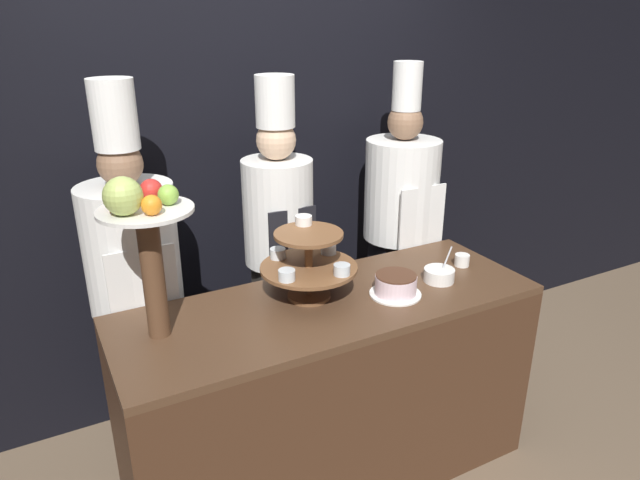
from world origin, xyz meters
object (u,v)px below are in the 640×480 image
(cake_round, at_px, (396,285))
(chef_center_right, at_px, (400,222))
(cup_white, at_px, (462,260))
(chef_center_left, at_px, (280,242))
(chef_left, at_px, (135,278))
(tiered_stand, at_px, (309,260))
(serving_bowl_near, at_px, (439,275))
(fruit_pedestal, at_px, (143,228))

(cake_round, bearing_deg, chef_center_right, 53.20)
(cup_white, xyz_separation_m, chef_center_left, (-0.75, 0.52, 0.06))
(chef_left, bearing_deg, tiered_stand, -35.25)
(serving_bowl_near, bearing_deg, fruit_pedestal, 174.35)
(serving_bowl_near, bearing_deg, cake_round, -175.21)
(cake_round, distance_m, chef_center_right, 0.78)
(tiered_stand, bearing_deg, chef_left, 144.75)
(chef_center_left, distance_m, chef_center_right, 0.74)
(fruit_pedestal, relative_size, chef_center_right, 0.35)
(tiered_stand, bearing_deg, serving_bowl_near, -13.14)
(cake_round, height_order, serving_bowl_near, serving_bowl_near)
(chef_center_left, bearing_deg, serving_bowl_near, -48.18)
(fruit_pedestal, xyz_separation_m, chef_center_right, (1.49, 0.48, -0.38))
(serving_bowl_near, bearing_deg, tiered_stand, 166.86)
(cake_round, bearing_deg, cup_white, 12.80)
(fruit_pedestal, distance_m, serving_bowl_near, 1.35)
(fruit_pedestal, height_order, chef_center_left, chef_center_left)
(cake_round, xyz_separation_m, cup_white, (0.47, 0.11, -0.02))
(cup_white, height_order, serving_bowl_near, serving_bowl_near)
(chef_left, height_order, chef_center_right, chef_center_right)
(fruit_pedestal, bearing_deg, chef_center_left, 32.65)
(cake_round, distance_m, cup_white, 0.49)
(serving_bowl_near, bearing_deg, cup_white, 21.96)
(cup_white, xyz_separation_m, serving_bowl_near, (-0.21, -0.09, 0.00))
(fruit_pedestal, distance_m, cup_white, 1.55)
(tiered_stand, bearing_deg, fruit_pedestal, -178.70)
(serving_bowl_near, relative_size, chef_center_left, 0.09)
(fruit_pedestal, bearing_deg, cake_round, -8.29)
(cake_round, distance_m, chef_left, 1.18)
(cake_round, relative_size, chef_center_left, 0.12)
(chef_center_right, bearing_deg, chef_left, -180.00)
(chef_center_left, bearing_deg, tiered_stand, -98.56)
(cake_round, height_order, chef_center_right, chef_center_right)
(tiered_stand, distance_m, fruit_pedestal, 0.72)
(chef_center_left, bearing_deg, fruit_pedestal, -147.35)
(tiered_stand, bearing_deg, chef_center_left, 81.44)
(chef_left, distance_m, chef_center_right, 1.46)
(cake_round, xyz_separation_m, serving_bowl_near, (0.26, 0.02, -0.02))
(tiered_stand, xyz_separation_m, serving_bowl_near, (0.61, -0.14, -0.14))
(cake_round, relative_size, chef_center_right, 0.12)
(tiered_stand, height_order, chef_center_left, chef_center_left)
(serving_bowl_near, relative_size, chef_center_right, 0.09)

